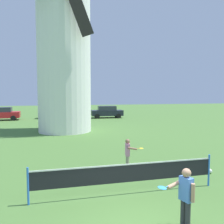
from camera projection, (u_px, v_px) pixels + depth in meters
windmill at (64, 37)px, 19.23m from camera, size 9.16×5.10×16.47m
tennis_net at (127, 173)px, 7.35m from camera, size 5.97×0.06×1.10m
player_near at (185, 194)px, 5.53m from camera, size 0.86×0.47×1.44m
player_far at (128, 152)px, 9.81m from camera, size 0.73×0.58×1.29m
stray_ball at (210, 171)px, 9.35m from camera, size 0.18×0.18×0.18m
parked_car_red at (1, 114)px, 27.79m from camera, size 4.25×2.04×1.56m
parked_car_silver at (55, 112)px, 30.20m from camera, size 4.24×2.09×1.56m
parked_car_black at (107, 112)px, 30.63m from camera, size 4.17×2.06×1.56m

